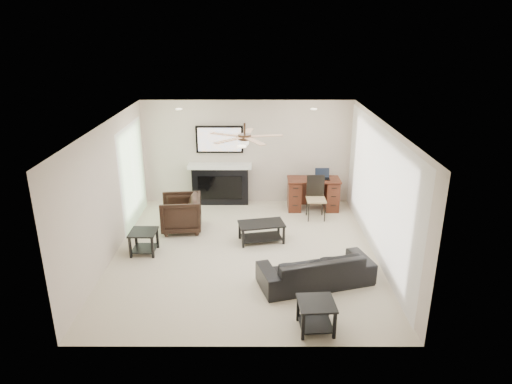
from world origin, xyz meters
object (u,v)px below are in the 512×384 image
at_px(armchair, 181,213).
at_px(fireplace_unit, 220,166).
at_px(coffee_table, 261,232).
at_px(sofa, 316,269).
at_px(desk, 313,194).

relative_size(armchair, fireplace_unit, 0.44).
bearing_deg(coffee_table, fireplace_unit, 103.44).
bearing_deg(sofa, desk, -111.87).
relative_size(fireplace_unit, desk, 1.57).
height_order(coffee_table, fireplace_unit, fireplace_unit).
distance_m(armchair, fireplace_unit, 1.80).
relative_size(coffee_table, fireplace_unit, 0.47).
bearing_deg(desk, fireplace_unit, 170.33).
bearing_deg(desk, armchair, -158.29).
distance_m(coffee_table, fireplace_unit, 2.43).
distance_m(sofa, desk, 3.34).
bearing_deg(fireplace_unit, coffee_table, -65.04).
relative_size(sofa, fireplace_unit, 1.00).
xyz_separation_m(sofa, coffee_table, (-0.90, 1.60, -0.08)).
height_order(armchair, fireplace_unit, fireplace_unit).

